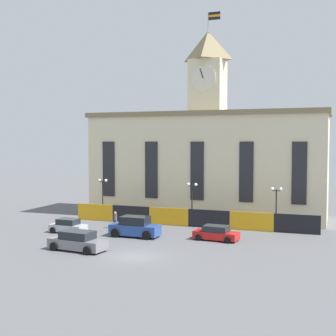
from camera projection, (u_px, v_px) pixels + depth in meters
The scene contains 11 objects.
ground_plane at pixel (135, 256), 39.59m from camera, with size 160.00×160.00×0.00m, color #565659.
civic_building at pixel (207, 160), 60.89m from camera, with size 30.47×9.93×26.32m.
banner_fence at pixel (188, 218), 53.56m from camera, with size 28.92×0.12×2.02m.
street_lamp_center at pixel (103, 190), 57.90m from camera, with size 1.26×0.36×5.12m.
street_lamp_left at pixel (192, 195), 53.96m from camera, with size 1.26×0.36×4.97m.
street_lamp_far_left at pixel (276, 199), 50.70m from camera, with size 1.26×0.36×4.77m.
car_silver_hatch at pixel (68, 226), 49.89m from camera, with size 3.97×2.14×1.50m.
car_blue_van at pixel (135, 227), 47.79m from camera, with size 5.11×2.39×2.10m.
car_red_sedan at pixel (216, 233), 46.12m from camera, with size 4.56×2.48×1.45m.
car_gray_pickup at pixel (78, 241), 41.77m from camera, with size 5.48×2.80×1.75m.
pedestrian at pixel (115, 219), 52.44m from camera, with size 0.46×0.46×1.88m.
Camera 1 is at (15.96, -35.81, 9.72)m, focal length 50.00 mm.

